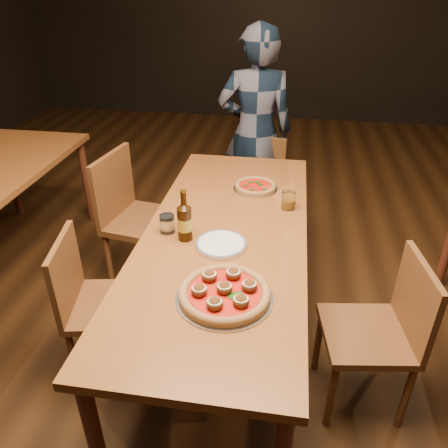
# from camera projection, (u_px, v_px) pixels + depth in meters

# --- Properties ---
(ground) EXTENTS (9.00, 9.00, 0.00)m
(ground) POSITION_uv_depth(u_px,v_px,m) (225.00, 340.00, 2.55)
(ground) COLOR black
(table_main) EXTENTS (0.80, 2.00, 0.75)m
(table_main) POSITION_uv_depth(u_px,v_px,m) (226.00, 243.00, 2.21)
(table_main) COLOR brown
(table_main) RESTS_ON ground
(chair_main_nw) EXTENTS (0.46, 0.46, 0.84)m
(chair_main_nw) POSITION_uv_depth(u_px,v_px,m) (109.00, 304.00, 2.20)
(chair_main_nw) COLOR #5C2B18
(chair_main_nw) RESTS_ON ground
(chair_main_sw) EXTENTS (0.51, 0.51, 0.95)m
(chair_main_sw) POSITION_uv_depth(u_px,v_px,m) (145.00, 221.00, 2.82)
(chair_main_sw) COLOR #5C2B18
(chair_main_sw) RESTS_ON ground
(chair_main_e) EXTENTS (0.45, 0.45, 0.85)m
(chair_main_e) POSITION_uv_depth(u_px,v_px,m) (367.00, 333.00, 2.02)
(chair_main_e) COLOR #5C2B18
(chair_main_e) RESTS_ON ground
(chair_end) EXTENTS (0.47, 0.47, 0.81)m
(chair_end) POSITION_uv_depth(u_px,v_px,m) (253.00, 189.00, 3.37)
(chair_end) COLOR #5C2B18
(chair_end) RESTS_ON ground
(pizza_meatball) EXTENTS (0.39, 0.39, 0.07)m
(pizza_meatball) POSITION_uv_depth(u_px,v_px,m) (224.00, 293.00, 1.72)
(pizza_meatball) COLOR #B7B7BF
(pizza_meatball) RESTS_ON table_main
(pizza_margherita) EXTENTS (0.26, 0.26, 0.03)m
(pizza_margherita) POSITION_uv_depth(u_px,v_px,m) (255.00, 186.00, 2.58)
(pizza_margherita) COLOR #B7B7BF
(pizza_margherita) RESTS_ON table_main
(plate_stack) EXTENTS (0.24, 0.24, 0.02)m
(plate_stack) POSITION_uv_depth(u_px,v_px,m) (221.00, 245.00, 2.05)
(plate_stack) COLOR white
(plate_stack) RESTS_ON table_main
(beer_bottle) EXTENTS (0.07, 0.07, 0.25)m
(beer_bottle) POSITION_uv_depth(u_px,v_px,m) (185.00, 223.00, 2.07)
(beer_bottle) COLOR black
(beer_bottle) RESTS_ON table_main
(water_glass) EXTENTS (0.07, 0.07, 0.09)m
(water_glass) POSITION_uv_depth(u_px,v_px,m) (167.00, 224.00, 2.15)
(water_glass) COLOR white
(water_glass) RESTS_ON table_main
(amber_glass) EXTENTS (0.08, 0.08, 0.10)m
(amber_glass) POSITION_uv_depth(u_px,v_px,m) (289.00, 200.00, 2.36)
(amber_glass) COLOR #A16412
(amber_glass) RESTS_ON table_main
(diner) EXTENTS (0.63, 0.47, 1.58)m
(diner) POSITION_uv_depth(u_px,v_px,m) (255.00, 133.00, 3.35)
(diner) COLOR black
(diner) RESTS_ON ground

